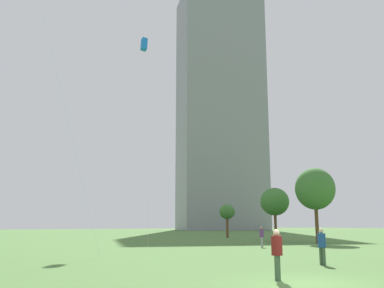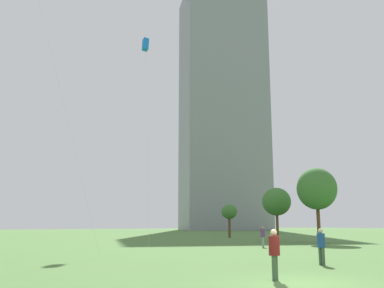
{
  "view_description": "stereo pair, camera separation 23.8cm",
  "coord_description": "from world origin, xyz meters",
  "px_view_note": "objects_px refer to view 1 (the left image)",
  "views": [
    {
      "loc": [
        -10.65,
        -11.53,
        2.03
      ],
      "look_at": [
        2.38,
        12.4,
        7.14
      ],
      "focal_mm": 39.57,
      "sensor_mm": 36.0,
      "label": 1
    },
    {
      "loc": [
        -10.44,
        -11.64,
        2.03
      ],
      "look_at": [
        2.38,
        12.4,
        7.14
      ],
      "focal_mm": 39.57,
      "sensor_mm": 36.0,
      "label": 2
    }
  ],
  "objects_px": {
    "person_standing_0": "(322,244)",
    "park_tree_2": "(275,202)",
    "park_tree_0": "(227,212)",
    "kite_flying_2": "(144,45)",
    "person_standing_1": "(277,251)",
    "distant_highrise_1": "(220,109)",
    "person_standing_2": "(262,235)",
    "park_tree_1": "(315,189)"
  },
  "relations": [
    {
      "from": "kite_flying_2",
      "to": "park_tree_2",
      "type": "distance_m",
      "value": 23.12
    },
    {
      "from": "park_tree_0",
      "to": "distant_highrise_1",
      "type": "distance_m",
      "value": 74.34
    },
    {
      "from": "park_tree_2",
      "to": "distant_highrise_1",
      "type": "distance_m",
      "value": 85.16
    },
    {
      "from": "kite_flying_2",
      "to": "park_tree_2",
      "type": "bearing_deg",
      "value": -10.24
    },
    {
      "from": "person_standing_2",
      "to": "park_tree_0",
      "type": "height_order",
      "value": "park_tree_0"
    },
    {
      "from": "park_tree_0",
      "to": "park_tree_1",
      "type": "bearing_deg",
      "value": -94.47
    },
    {
      "from": "park_tree_0",
      "to": "distant_highrise_1",
      "type": "relative_size",
      "value": 0.06
    },
    {
      "from": "person_standing_1",
      "to": "person_standing_2",
      "type": "distance_m",
      "value": 21.46
    },
    {
      "from": "person_standing_1",
      "to": "park_tree_2",
      "type": "bearing_deg",
      "value": 15.88
    },
    {
      "from": "person_standing_2",
      "to": "park_tree_1",
      "type": "relative_size",
      "value": 0.23
    },
    {
      "from": "person_standing_0",
      "to": "person_standing_2",
      "type": "height_order",
      "value": "person_standing_0"
    },
    {
      "from": "distant_highrise_1",
      "to": "person_standing_2",
      "type": "bearing_deg",
      "value": -104.29
    },
    {
      "from": "kite_flying_2",
      "to": "distant_highrise_1",
      "type": "bearing_deg",
      "value": 51.89
    },
    {
      "from": "person_standing_1",
      "to": "park_tree_0",
      "type": "distance_m",
      "value": 45.59
    },
    {
      "from": "person_standing_2",
      "to": "kite_flying_2",
      "type": "bearing_deg",
      "value": -119.55
    },
    {
      "from": "person_standing_2",
      "to": "person_standing_1",
      "type": "bearing_deg",
      "value": -5.9
    },
    {
      "from": "person_standing_0",
      "to": "park_tree_2",
      "type": "relative_size",
      "value": 0.29
    },
    {
      "from": "person_standing_2",
      "to": "park_tree_1",
      "type": "xyz_separation_m",
      "value": [
        9.27,
        2.8,
        4.53
      ]
    },
    {
      "from": "park_tree_0",
      "to": "kite_flying_2",
      "type": "bearing_deg",
      "value": -149.46
    },
    {
      "from": "person_standing_0",
      "to": "person_standing_2",
      "type": "relative_size",
      "value": 1.02
    },
    {
      "from": "person_standing_2",
      "to": "park_tree_2",
      "type": "height_order",
      "value": "park_tree_2"
    },
    {
      "from": "person_standing_1",
      "to": "distant_highrise_1",
      "type": "distance_m",
      "value": 117.53
    },
    {
      "from": "park_tree_2",
      "to": "distant_highrise_1",
      "type": "relative_size",
      "value": 0.08
    },
    {
      "from": "kite_flying_2",
      "to": "person_standing_0",
      "type": "bearing_deg",
      "value": -90.97
    },
    {
      "from": "person_standing_1",
      "to": "park_tree_1",
      "type": "xyz_separation_m",
      "value": [
        21.98,
        20.09,
        4.48
      ]
    },
    {
      "from": "park_tree_1",
      "to": "park_tree_2",
      "type": "relative_size",
      "value": 1.28
    },
    {
      "from": "park_tree_0",
      "to": "distant_highrise_1",
      "type": "xyz_separation_m",
      "value": [
        34.91,
        56.4,
        33.57
      ]
    },
    {
      "from": "person_standing_0",
      "to": "park_tree_1",
      "type": "xyz_separation_m",
      "value": [
        16.33,
        16.71,
        4.51
      ]
    },
    {
      "from": "person_standing_0",
      "to": "person_standing_1",
      "type": "xyz_separation_m",
      "value": [
        -5.65,
        -3.38,
        0.02
      ]
    },
    {
      "from": "person_standing_1",
      "to": "distant_highrise_1",
      "type": "xyz_separation_m",
      "value": [
        58.37,
        95.41,
        36.1
      ]
    },
    {
      "from": "person_standing_1",
      "to": "person_standing_0",
      "type": "bearing_deg",
      "value": -3.71
    },
    {
      "from": "park_tree_0",
      "to": "park_tree_2",
      "type": "bearing_deg",
      "value": -98.75
    },
    {
      "from": "person_standing_2",
      "to": "person_standing_0",
      "type": "bearing_deg",
      "value": 3.52
    },
    {
      "from": "kite_flying_2",
      "to": "distant_highrise_1",
      "type": "xyz_separation_m",
      "value": [
        52.28,
        66.65,
        15.67
      ]
    },
    {
      "from": "kite_flying_2",
      "to": "distant_highrise_1",
      "type": "distance_m",
      "value": 86.15
    },
    {
      "from": "person_standing_2",
      "to": "distant_highrise_1",
      "type": "height_order",
      "value": "distant_highrise_1"
    },
    {
      "from": "person_standing_2",
      "to": "kite_flying_2",
      "type": "distance_m",
      "value": 24.39
    },
    {
      "from": "person_standing_2",
      "to": "distant_highrise_1",
      "type": "relative_size",
      "value": 0.02
    },
    {
      "from": "park_tree_1",
      "to": "park_tree_0",
      "type": "bearing_deg",
      "value": 85.53
    },
    {
      "from": "person_standing_0",
      "to": "distant_highrise_1",
      "type": "xyz_separation_m",
      "value": [
        52.71,
        92.03,
        36.13
      ]
    },
    {
      "from": "kite_flying_2",
      "to": "park_tree_0",
      "type": "bearing_deg",
      "value": 30.54
    },
    {
      "from": "park_tree_1",
      "to": "person_standing_1",
      "type": "bearing_deg",
      "value": -137.58
    }
  ]
}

